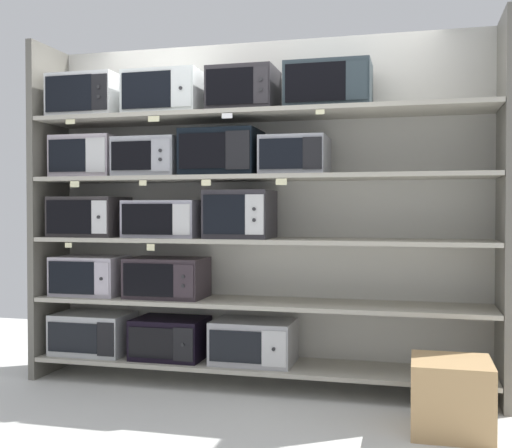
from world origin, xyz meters
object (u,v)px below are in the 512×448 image
at_px(microwave_4, 167,278).
at_px(microwave_9, 151,158).
at_px(microwave_1, 170,338).
at_px(microwave_11, 295,156).
at_px(microwave_8, 88,157).
at_px(microwave_12, 89,98).
at_px(microwave_15, 328,87).
at_px(microwave_0, 93,333).
at_px(microwave_6, 164,219).
at_px(microwave_3, 90,275).
at_px(microwave_7, 240,214).
at_px(microwave_5, 90,217).
at_px(microwave_14, 244,91).
at_px(microwave_10, 222,153).
at_px(shipping_carton, 451,396).
at_px(microwave_2, 254,342).
at_px(microwave_13, 166,94).

xyz_separation_m(microwave_4, microwave_9, (-0.12, 0.00, 0.87)).
relative_size(microwave_1, microwave_11, 1.15).
distance_m(microwave_1, microwave_4, 0.44).
bearing_deg(microwave_8, microwave_12, -1.03).
xyz_separation_m(microwave_11, microwave_15, (0.23, -0.00, 0.46)).
xyz_separation_m(microwave_0, microwave_6, (0.57, -0.00, 0.86)).
distance_m(microwave_1, microwave_3, 0.77).
bearing_deg(microwave_7, microwave_5, -179.99).
bearing_deg(microwave_0, microwave_9, -0.01).
bearing_deg(microwave_7, microwave_0, 179.98).
distance_m(microwave_1, microwave_9, 1.31).
bearing_deg(microwave_14, microwave_15, 0.00).
relative_size(microwave_10, microwave_11, 1.20).
height_order(microwave_9, microwave_15, microwave_15).
distance_m(microwave_0, shipping_carton, 2.61).
xyz_separation_m(microwave_2, microwave_4, (-0.65, -0.00, 0.43)).
bearing_deg(microwave_3, microwave_8, 178.89).
bearing_deg(microwave_6, microwave_14, 0.00).
height_order(microwave_12, microwave_14, microwave_12).
bearing_deg(microwave_2, microwave_4, -179.97).
bearing_deg(microwave_1, microwave_7, -0.02).
xyz_separation_m(microwave_9, microwave_14, (0.70, -0.00, 0.45)).
xyz_separation_m(microwave_0, microwave_12, (-0.02, -0.00, 1.75)).
bearing_deg(microwave_7, microwave_15, -0.00).
bearing_deg(microwave_3, microwave_7, 0.01).
distance_m(microwave_0, microwave_14, 2.11).
distance_m(microwave_0, microwave_6, 1.03).
height_order(microwave_13, microwave_14, microwave_13).
relative_size(microwave_3, microwave_9, 1.09).
height_order(microwave_6, microwave_12, microwave_12).
height_order(microwave_4, microwave_15, microwave_15).
bearing_deg(microwave_10, microwave_6, -179.96).
xyz_separation_m(microwave_8, microwave_14, (1.21, -0.00, 0.43)).
bearing_deg(microwave_3, microwave_12, -0.41).
bearing_deg(microwave_15, microwave_11, 179.96).
bearing_deg(microwave_6, microwave_4, 0.10).
xyz_separation_m(microwave_1, microwave_7, (0.53, -0.00, 0.90)).
bearing_deg(microwave_5, microwave_13, 0.01).
bearing_deg(microwave_13, microwave_14, 0.00).
height_order(microwave_0, microwave_1, microwave_0).
xyz_separation_m(microwave_7, microwave_10, (-0.13, 0.00, 0.43)).
bearing_deg(microwave_12, microwave_4, 0.01).
relative_size(microwave_1, microwave_13, 0.93).
bearing_deg(microwave_12, microwave_9, 0.05).
relative_size(microwave_2, microwave_11, 1.28).
distance_m(microwave_0, microwave_4, 0.73).
distance_m(microwave_11, shipping_carton, 1.83).
bearing_deg(microwave_2, microwave_10, -179.98).
bearing_deg(microwave_14, shipping_carton, -24.32).
bearing_deg(shipping_carton, microwave_14, 155.68).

